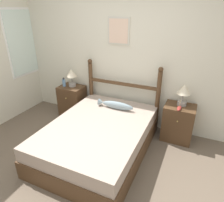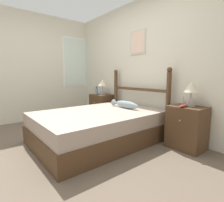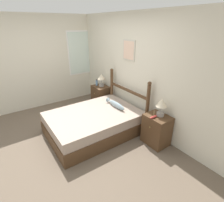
# 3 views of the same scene
# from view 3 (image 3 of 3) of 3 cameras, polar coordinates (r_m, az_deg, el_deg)

# --- Properties ---
(ground_plane) EXTENTS (16.00, 16.00, 0.00)m
(ground_plane) POSITION_cam_3_polar(r_m,az_deg,el_deg) (3.96, -14.17, -12.34)
(ground_plane) COLOR brown
(wall_back) EXTENTS (6.40, 0.08, 2.55)m
(wall_back) POSITION_cam_3_polar(r_m,az_deg,el_deg) (4.22, 6.50, 9.90)
(wall_back) COLOR beige
(wall_back) RESTS_ON ground_plane
(wall_left) EXTENTS (0.08, 6.40, 2.55)m
(wall_left) POSITION_cam_3_polar(r_m,az_deg,el_deg) (5.39, -23.81, 11.16)
(wall_left) COLOR beige
(wall_left) RESTS_ON ground_plane
(bed) EXTENTS (1.43, 1.99, 0.49)m
(bed) POSITION_cam_3_polar(r_m,az_deg,el_deg) (4.00, -5.83, -7.04)
(bed) COLOR #4C331E
(bed) RESTS_ON ground_plane
(headboard) EXTENTS (1.44, 0.09, 1.22)m
(headboard) POSITION_cam_3_polar(r_m,az_deg,el_deg) (4.30, 5.08, 1.52)
(headboard) COLOR #4C331E
(headboard) RESTS_ON ground_plane
(nightstand_left) EXTENTS (0.50, 0.42, 0.63)m
(nightstand_left) POSITION_cam_3_polar(r_m,az_deg,el_deg) (5.18, -3.69, 1.50)
(nightstand_left) COLOR #4C331E
(nightstand_left) RESTS_ON ground_plane
(nightstand_right) EXTENTS (0.50, 0.42, 0.63)m
(nightstand_right) POSITION_cam_3_polar(r_m,az_deg,el_deg) (3.71, 14.32, -9.10)
(nightstand_right) COLOR #4C331E
(nightstand_right) RESTS_ON ground_plane
(table_lamp_left) EXTENTS (0.22, 0.22, 0.36)m
(table_lamp_left) POSITION_cam_3_polar(r_m,az_deg,el_deg) (5.00, -3.48, 7.45)
(table_lamp_left) COLOR gray
(table_lamp_left) RESTS_ON nightstand_left
(table_lamp_right) EXTENTS (0.22, 0.22, 0.36)m
(table_lamp_right) POSITION_cam_3_polar(r_m,az_deg,el_deg) (3.47, 15.86, -1.16)
(table_lamp_right) COLOR gray
(table_lamp_right) RESTS_ON nightstand_right
(bottle) EXTENTS (0.07, 0.07, 0.19)m
(bottle) POSITION_cam_3_polar(r_m,az_deg,el_deg) (5.13, -5.02, 6.02)
(bottle) COLOR #668CB2
(bottle) RESTS_ON nightstand_left
(model_boat) EXTENTS (0.06, 0.19, 0.16)m
(model_boat) POSITION_cam_3_polar(r_m,az_deg,el_deg) (3.46, 13.40, -5.05)
(model_boat) COLOR maroon
(model_boat) RESTS_ON nightstand_right
(fish_pillow) EXTENTS (0.65, 0.12, 0.13)m
(fish_pillow) POSITION_cam_3_polar(r_m,az_deg,el_deg) (4.10, 1.13, -1.07)
(fish_pillow) COLOR #8499A3
(fish_pillow) RESTS_ON bed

